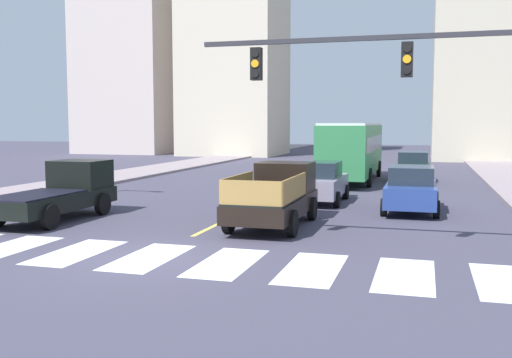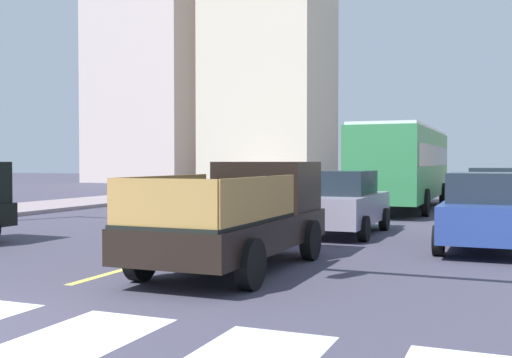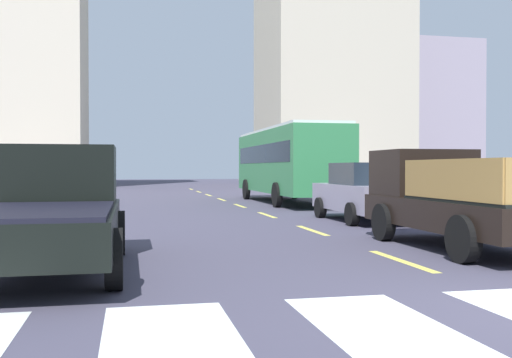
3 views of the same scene
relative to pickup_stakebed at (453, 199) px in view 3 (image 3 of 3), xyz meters
The scene contains 17 objects.
sidewalk_right 15.87m from the pickup_stakebed, 51.78° to the left, with size 3.88×110.00×0.15m, color gray.
crosswalk_stripe_2 8.19m from the pickup_stakebed, 136.99° to the right, with size 1.26×3.11×0.01m, color silver.
crosswalk_stripe_3 6.85m from the pickup_stakebed, 125.10° to the right, with size 1.26×3.11×0.01m, color silver.
lane_dash_0 2.59m from the pickup_stakebed, 140.09° to the right, with size 0.16×2.40×0.01m, color #DBCE53.
lane_dash_1 4.03m from the pickup_stakebed, 118.20° to the left, with size 0.16×2.40×0.01m, color #DBCE53.
lane_dash_2 8.70m from the pickup_stakebed, 102.35° to the left, with size 0.16×2.40×0.01m, color #DBCE53.
lane_dash_3 13.61m from the pickup_stakebed, 97.83° to the left, with size 0.16×2.40×0.01m, color #DBCE53.
lane_dash_4 18.57m from the pickup_stakebed, 95.73° to the left, with size 0.16×2.40×0.01m, color #DBCE53.
lane_dash_5 23.54m from the pickup_stakebed, 94.51° to the left, with size 0.16×2.40×0.01m, color #DBCE53.
lane_dash_6 28.53m from the pickup_stakebed, 93.72° to the left, with size 0.16×2.40×0.01m, color #DBCE53.
lane_dash_7 33.52m from the pickup_stakebed, 93.17° to the left, with size 0.16×2.40×0.01m, color #DBCE53.
pickup_stakebed is the anchor object (origin of this frame).
pickup_dark 7.56m from the pickup_stakebed, behind, with size 2.18×5.20×1.96m.
city_bus 15.16m from the pickup_stakebed, 87.49° to the left, with size 2.72×10.80×3.32m.
sedan_near_left 16.21m from the pickup_stakebed, 75.65° to the left, with size 2.02×4.40×1.72m.
sedan_far 5.68m from the pickup_stakebed, 85.39° to the left, with size 2.02×4.40×1.72m.
block_mid_right 53.75m from the pickup_stakebed, 63.73° to the left, with size 9.74×10.91×14.50m, color #9B90A2.
Camera 3 is at (-4.47, -5.23, 1.56)m, focal length 41.68 mm.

